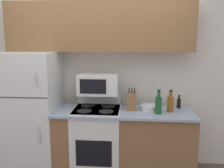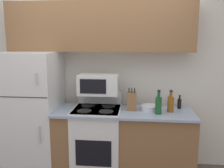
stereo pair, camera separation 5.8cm
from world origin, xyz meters
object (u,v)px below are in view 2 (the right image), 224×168
stove (97,141)px  bottle_soy_sauce (179,103)px  knife_block (132,101)px  bottle_wine_green (159,105)px  refrigerator (34,112)px  bowl (149,108)px  bottle_whiskey (171,103)px  microwave (99,84)px

stove → bottle_soy_sauce: (1.08, 0.18, 0.50)m
knife_block → bottle_wine_green: bottle_wine_green is taller
refrigerator → knife_block: size_ratio=5.63×
bowl → bottle_whiskey: 0.27m
bottle_whiskey → bowl: bearing=172.8°
knife_block → bowl: (0.23, 0.00, -0.08)m
refrigerator → bottle_wine_green: refrigerator is taller
bowl → bottle_whiskey: bottle_whiskey is taller
stove → microwave: microwave is taller
refrigerator → bottle_wine_green: 1.70m
bottle_wine_green → microwave: bearing=164.1°
refrigerator → bottle_whiskey: 1.85m
bottle_wine_green → bottle_whiskey: size_ratio=1.07×
knife_block → microwave: bearing=168.4°
refrigerator → bottle_whiskey: refrigerator is taller
knife_block → bottle_soy_sauce: bearing=13.2°
bowl → refrigerator: bearing=178.6°
knife_block → bottle_wine_green: (0.33, -0.13, -0.00)m
stove → bowl: 0.83m
stove → bottle_whiskey: bearing=0.4°
stove → knife_block: 0.71m
stove → microwave: bearing=85.7°
knife_block → bottle_wine_green: size_ratio=0.98×
stove → bottle_wine_green: bottle_wine_green is taller
knife_block → bottle_whiskey: bearing=-3.4°
stove → bottle_wine_green: size_ratio=3.64×
microwave → bottle_soy_sauce: size_ratio=2.93×
microwave → bottle_wine_green: size_ratio=1.76×
bowl → bottle_soy_sauce: size_ratio=1.28×
stove → microwave: (0.01, 0.13, 0.75)m
refrigerator → microwave: 0.99m
bottle_soy_sauce → bottle_wine_green: size_ratio=0.60×
stove → bottle_wine_green: (0.78, -0.09, 0.55)m
stove → bottle_whiskey: size_ratio=3.90×
bowl → bottle_soy_sauce: bearing=19.8°
stove → bowl: size_ratio=4.75×
bowl → knife_block: bearing=-179.1°
stove → bottle_wine_green: bearing=-6.8°
refrigerator → stove: 0.96m
stove → bottle_soy_sauce: size_ratio=6.07×
microwave → bottle_whiskey: (0.93, -0.12, -0.21)m
bottle_soy_sauce → bottle_whiskey: bearing=-127.9°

